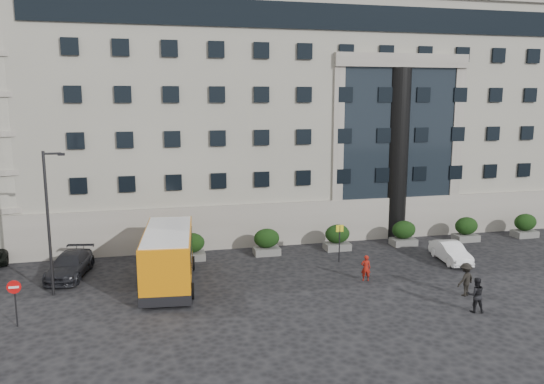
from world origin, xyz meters
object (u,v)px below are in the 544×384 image
at_px(street_lamp, 49,218).
at_px(pedestrian_a, 366,268).
at_px(white_taxi, 451,252).
at_px(minibus, 168,255).
at_px(parked_car_c, 70,265).
at_px(hedge_e, 466,229).
at_px(hedge_f, 525,225).
at_px(hedge_a, 191,246).
at_px(red_truck, 18,224).
at_px(pedestrian_c, 466,279).
at_px(bus_stop_sign, 340,237).
at_px(pedestrian_b, 476,295).
at_px(hedge_d, 404,233).
at_px(hedge_b, 267,242).
at_px(no_entry_sign, 15,294).
at_px(hedge_c, 337,237).

xyz_separation_m(street_lamp, pedestrian_a, (17.69, -1.81, -3.58)).
bearing_deg(white_taxi, minibus, -173.44).
bearing_deg(parked_car_c, white_taxi, 3.41).
relative_size(hedge_e, white_taxi, 0.46).
height_order(hedge_f, minibus, minibus).
distance_m(hedge_a, minibus, 4.96).
xyz_separation_m(red_truck, pedestrian_c, (26.24, -16.79, -0.67)).
relative_size(bus_stop_sign, white_taxi, 0.63).
xyz_separation_m(hedge_f, pedestrian_c, (-11.88, -10.13, 0.00)).
relative_size(street_lamp, pedestrian_c, 4.31).
bearing_deg(parked_car_c, minibus, -16.46).
bearing_deg(pedestrian_b, bus_stop_sign, -52.57).
xyz_separation_m(parked_car_c, white_taxi, (24.24, -2.72, -0.06)).
bearing_deg(bus_stop_sign, hedge_d, 24.66).
relative_size(red_truck, pedestrian_c, 3.30).
bearing_deg(hedge_f, white_taxi, -154.43).
relative_size(hedge_b, parked_car_c, 0.37).
xyz_separation_m(hedge_b, white_taxi, (11.54, -4.43, -0.27)).
bearing_deg(pedestrian_b, hedge_e, -105.81).
bearing_deg(hedge_e, no_entry_sign, -163.48).
bearing_deg(pedestrian_c, hedge_a, -57.44).
distance_m(parked_car_c, pedestrian_b, 23.33).
bearing_deg(red_truck, hedge_e, -21.20).
bearing_deg(hedge_e, street_lamp, -170.52).
relative_size(hedge_c, hedge_f, 1.00).
height_order(hedge_b, red_truck, red_truck).
distance_m(hedge_a, pedestrian_b, 18.10).
bearing_deg(hedge_d, no_entry_sign, -160.24).
xyz_separation_m(parked_car_c, pedestrian_b, (20.79, -10.57, 0.20)).
relative_size(hedge_d, pedestrian_c, 0.99).
bearing_deg(pedestrian_a, minibus, 4.31).
distance_m(bus_stop_sign, white_taxi, 7.50).
bearing_deg(pedestrian_b, parked_car_c, -11.32).
distance_m(parked_car_c, pedestrian_c, 23.20).
xyz_separation_m(hedge_f, pedestrian_b, (-12.71, -12.28, -0.01)).
distance_m(hedge_a, hedge_d, 15.60).
height_order(bus_stop_sign, no_entry_sign, bus_stop_sign).
distance_m(hedge_c, bus_stop_sign, 3.05).
bearing_deg(hedge_e, red_truck, 168.57).
bearing_deg(parked_car_c, hedge_b, 17.48).
bearing_deg(pedestrian_a, bus_stop_sign, -71.87).
bearing_deg(hedge_d, parked_car_c, -175.76).
distance_m(hedge_c, hedge_f, 15.60).
xyz_separation_m(hedge_a, hedge_d, (15.60, 0.00, 0.00)).
height_order(bus_stop_sign, parked_car_c, bus_stop_sign).
relative_size(hedge_e, bus_stop_sign, 0.73).
relative_size(bus_stop_sign, minibus, 0.32).
height_order(bus_stop_sign, pedestrian_b, bus_stop_sign).
bearing_deg(no_entry_sign, hedge_c, 24.49).
height_order(hedge_f, red_truck, red_truck).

